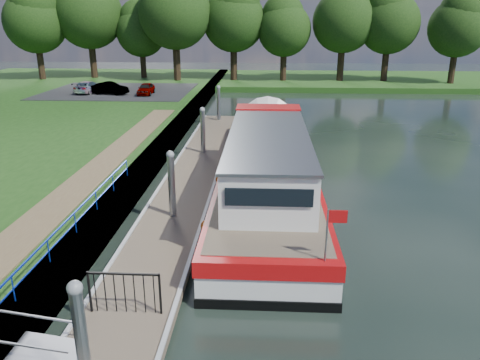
# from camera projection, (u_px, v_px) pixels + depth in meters

# --- Properties ---
(bank_edge) EXTENTS (1.10, 90.00, 0.78)m
(bank_edge) POSITION_uv_depth(u_px,v_px,m) (148.00, 165.00, 24.15)
(bank_edge) COLOR #473D2D
(bank_edge) RESTS_ON ground
(far_bank) EXTENTS (60.00, 18.00, 0.60)m
(far_bank) POSITION_uv_depth(u_px,v_px,m) (334.00, 80.00, 58.37)
(far_bank) COLOR #193D11
(far_bank) RESTS_ON ground
(footpath) EXTENTS (1.60, 40.00, 0.05)m
(footpath) POSITION_uv_depth(u_px,v_px,m) (54.00, 208.00, 17.50)
(footpath) COLOR brown
(footpath) RESTS_ON riverbank
(carpark) EXTENTS (14.00, 12.00, 0.06)m
(carpark) POSITION_uv_depth(u_px,v_px,m) (119.00, 91.00, 46.17)
(carpark) COLOR black
(carpark) RESTS_ON riverbank
(blue_fence) EXTENTS (0.04, 18.04, 0.72)m
(blue_fence) POSITION_uv_depth(u_px,v_px,m) (31.00, 262.00, 12.53)
(blue_fence) COLOR #0C2DBF
(blue_fence) RESTS_ON riverbank
(pontoon) EXTENTS (2.50, 30.00, 0.56)m
(pontoon) POSITION_uv_depth(u_px,v_px,m) (191.00, 182.00, 22.20)
(pontoon) COLOR brown
(pontoon) RESTS_ON ground
(mooring_piles) EXTENTS (0.30, 27.30, 3.55)m
(mooring_piles) POSITION_uv_depth(u_px,v_px,m) (191.00, 160.00, 21.84)
(mooring_piles) COLOR gray
(mooring_piles) RESTS_ON ground
(gangway) EXTENTS (2.58, 1.00, 0.92)m
(gangway) POSITION_uv_depth(u_px,v_px,m) (22.00, 347.00, 10.34)
(gangway) COLOR #A5A8AD
(gangway) RESTS_ON ground
(gate_panel) EXTENTS (1.85, 0.05, 1.15)m
(gate_panel) POSITION_uv_depth(u_px,v_px,m) (124.00, 287.00, 11.68)
(gate_panel) COLOR black
(gate_panel) RESTS_ON ground
(barge) EXTENTS (4.36, 21.15, 4.78)m
(barge) POSITION_uv_depth(u_px,v_px,m) (267.00, 162.00, 22.14)
(barge) COLOR black
(barge) RESTS_ON ground
(horizon_trees) EXTENTS (54.38, 10.03, 12.87)m
(horizon_trees) POSITION_uv_depth(u_px,v_px,m) (223.00, 15.00, 53.45)
(horizon_trees) COLOR #332316
(horizon_trees) RESTS_ON ground
(car_a) EXTENTS (1.35, 3.16, 1.06)m
(car_a) POSITION_uv_depth(u_px,v_px,m) (146.00, 89.00, 43.67)
(car_a) COLOR #999999
(car_a) RESTS_ON carpark
(car_b) EXTENTS (3.63, 2.01, 1.13)m
(car_b) POSITION_uv_depth(u_px,v_px,m) (110.00, 88.00, 43.76)
(car_b) COLOR #999999
(car_b) RESTS_ON carpark
(car_c) EXTENTS (2.04, 4.02, 1.12)m
(car_c) POSITION_uv_depth(u_px,v_px,m) (89.00, 87.00, 44.71)
(car_c) COLOR #999999
(car_c) RESTS_ON carpark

